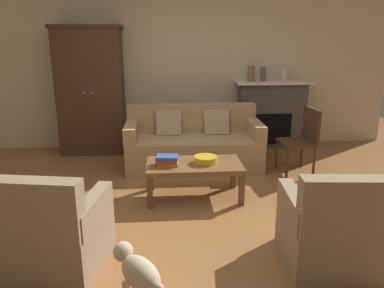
# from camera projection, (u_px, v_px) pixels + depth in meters

# --- Properties ---
(ground_plane) EXTENTS (9.60, 9.60, 0.00)m
(ground_plane) POSITION_uv_depth(u_px,v_px,m) (189.00, 207.00, 4.20)
(ground_plane) COLOR #9E6638
(back_wall) EXTENTS (7.20, 0.10, 2.80)m
(back_wall) POSITION_uv_depth(u_px,v_px,m) (178.00, 63.00, 6.26)
(back_wall) COLOR beige
(back_wall) RESTS_ON ground
(fireplace) EXTENTS (1.26, 0.48, 1.12)m
(fireplace) POSITION_uv_depth(u_px,v_px,m) (271.00, 114.00, 6.36)
(fireplace) COLOR #4C4947
(fireplace) RESTS_ON ground
(armoire) EXTENTS (1.06, 0.57, 2.00)m
(armoire) POSITION_uv_depth(u_px,v_px,m) (91.00, 91.00, 5.95)
(armoire) COLOR #472D1E
(armoire) RESTS_ON ground
(couch) EXTENTS (1.92, 0.85, 0.86)m
(couch) POSITION_uv_depth(u_px,v_px,m) (193.00, 144.00, 5.46)
(couch) COLOR tan
(couch) RESTS_ON ground
(coffee_table) EXTENTS (1.10, 0.60, 0.42)m
(coffee_table) POSITION_uv_depth(u_px,v_px,m) (194.00, 168.00, 4.36)
(coffee_table) COLOR brown
(coffee_table) RESTS_ON ground
(fruit_bowl) EXTENTS (0.27, 0.27, 0.08)m
(fruit_bowl) POSITION_uv_depth(u_px,v_px,m) (205.00, 160.00, 4.35)
(fruit_bowl) COLOR gold
(fruit_bowl) RESTS_ON coffee_table
(book_stack) EXTENTS (0.27, 0.19, 0.11)m
(book_stack) POSITION_uv_depth(u_px,v_px,m) (167.00, 161.00, 4.27)
(book_stack) COLOR gold
(book_stack) RESTS_ON coffee_table
(mantel_vase_bronze) EXTENTS (0.11, 0.11, 0.25)m
(mantel_vase_bronze) POSITION_uv_depth(u_px,v_px,m) (251.00, 73.00, 6.13)
(mantel_vase_bronze) COLOR olive
(mantel_vase_bronze) RESTS_ON fireplace
(mantel_vase_slate) EXTENTS (0.09, 0.09, 0.23)m
(mantel_vase_slate) POSITION_uv_depth(u_px,v_px,m) (263.00, 74.00, 6.14)
(mantel_vase_slate) COLOR #565B66
(mantel_vase_slate) RESTS_ON fireplace
(mantel_vase_cream) EXTENTS (0.10, 0.10, 0.19)m
(mantel_vase_cream) POSITION_uv_depth(u_px,v_px,m) (285.00, 75.00, 6.18)
(mantel_vase_cream) COLOR beige
(mantel_vase_cream) RESTS_ON fireplace
(armchair_near_left) EXTENTS (0.89, 0.89, 0.88)m
(armchair_near_left) POSITION_uv_depth(u_px,v_px,m) (52.00, 234.00, 3.01)
(armchair_near_left) COLOR #997F60
(armchair_near_left) RESTS_ON ground
(armchair_near_right) EXTENTS (0.84, 0.83, 0.88)m
(armchair_near_right) POSITION_uv_depth(u_px,v_px,m) (335.00, 232.00, 3.04)
(armchair_near_right) COLOR #997F60
(armchair_near_right) RESTS_ON ground
(side_chair_wooden) EXTENTS (0.48, 0.48, 0.90)m
(side_chair_wooden) POSITION_uv_depth(u_px,v_px,m) (303.00, 136.00, 5.15)
(side_chair_wooden) COLOR #472D1E
(side_chair_wooden) RESTS_ON ground
(dog) EXTENTS (0.41, 0.49, 0.39)m
(dog) POSITION_uv_depth(u_px,v_px,m) (138.00, 272.00, 2.64)
(dog) COLOR beige
(dog) RESTS_ON ground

